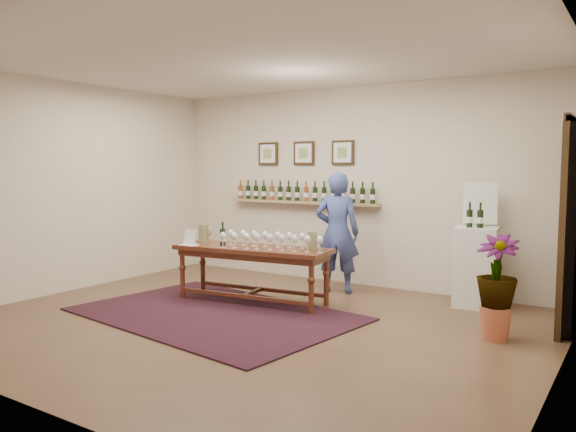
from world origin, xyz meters
The scene contains 14 objects.
ground centered at (0.00, 0.00, 0.00)m, with size 6.00×6.00×0.00m, color #4C3621.
room_shell centered at (2.11, 1.86, 1.12)m, with size 6.00×6.00×6.00m.
rug centered at (-0.54, 0.09, 0.01)m, with size 3.10×2.06×0.02m, color #45130C.
tasting_table centered at (-0.51, 0.78, 0.59)m, with size 2.02×0.85×0.70m.
table_glasses centered at (-0.28, 0.78, 0.80)m, with size 1.44×0.33×0.20m, color silver, non-canonical shape.
table_bottles centered at (-0.89, 0.71, 0.85)m, with size 0.28×0.16×0.30m, color black, non-canonical shape.
pitcher_left centered at (-1.28, 0.76, 0.82)m, with size 0.15×0.15×0.24m, color olive, non-canonical shape.
pitcher_right centered at (0.25, 0.94, 0.81)m, with size 0.14×0.14×0.22m, color olive, non-canonical shape.
menu_card centered at (-1.27, 0.50, 0.80)m, with size 0.22×0.16×0.20m, color white.
display_pedestal centered at (1.85, 2.10, 0.48)m, with size 0.48×0.48×0.96m, color white.
pedestal_bottles centered at (1.84, 2.02, 1.12)m, with size 0.32×0.08×0.32m, color black, non-canonical shape.
info_sign centered at (1.84, 2.25, 1.24)m, with size 0.40×0.02×0.55m, color white.
potted_plant centered at (2.36, 0.87, 0.52)m, with size 0.48×0.48×0.88m.
person centered at (0.09, 1.86, 0.81)m, with size 0.59×0.39×1.61m, color #384786.
Camera 1 is at (3.57, -4.71, 1.67)m, focal length 35.00 mm.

